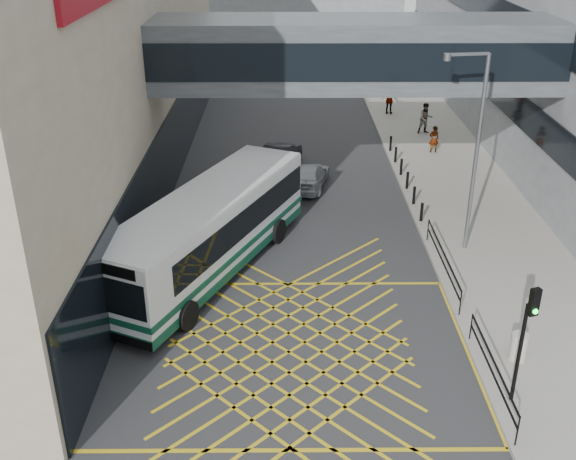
{
  "coord_description": "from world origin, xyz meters",
  "views": [
    {
      "loc": [
        -0.14,
        -18.45,
        13.44
      ],
      "look_at": [
        0.0,
        4.0,
        2.6
      ],
      "focal_mm": 42.0,
      "sensor_mm": 36.0,
      "label": 1
    }
  ],
  "objects_px": {
    "pedestrian_a": "(434,139)",
    "pedestrian_c": "(390,100)",
    "bus": "(210,230)",
    "pedestrian_b": "(426,118)",
    "traffic_light": "(526,329)",
    "car_silver": "(309,175)",
    "street_lamp": "(473,143)",
    "litter_bin": "(519,347)",
    "car_white": "(195,242)",
    "car_dark": "(279,155)"
  },
  "relations": [
    {
      "from": "bus",
      "to": "litter_bin",
      "type": "height_order",
      "value": "bus"
    },
    {
      "from": "traffic_light",
      "to": "pedestrian_b",
      "type": "distance_m",
      "value": 26.33
    },
    {
      "from": "street_lamp",
      "to": "litter_bin",
      "type": "xyz_separation_m",
      "value": [
        -0.03,
        -7.87,
        -4.26
      ]
    },
    {
      "from": "car_white",
      "to": "litter_bin",
      "type": "bearing_deg",
      "value": 155.43
    },
    {
      "from": "car_white",
      "to": "traffic_light",
      "type": "bearing_deg",
      "value": 146.68
    },
    {
      "from": "street_lamp",
      "to": "bus",
      "type": "bearing_deg",
      "value": -179.66
    },
    {
      "from": "pedestrian_a",
      "to": "pedestrian_c",
      "type": "xyz_separation_m",
      "value": [
        -1.45,
        8.24,
        0.15
      ]
    },
    {
      "from": "pedestrian_b",
      "to": "traffic_light",
      "type": "bearing_deg",
      "value": -103.44
    },
    {
      "from": "bus",
      "to": "car_dark",
      "type": "bearing_deg",
      "value": 102.26
    },
    {
      "from": "traffic_light",
      "to": "pedestrian_b",
      "type": "bearing_deg",
      "value": 65.86
    },
    {
      "from": "bus",
      "to": "litter_bin",
      "type": "bearing_deg",
      "value": -6.14
    },
    {
      "from": "pedestrian_a",
      "to": "traffic_light",
      "type": "bearing_deg",
      "value": 80.59
    },
    {
      "from": "litter_bin",
      "to": "pedestrian_c",
      "type": "relative_size",
      "value": 0.5
    },
    {
      "from": "car_silver",
      "to": "street_lamp",
      "type": "xyz_separation_m",
      "value": [
        6.27,
        -7.43,
        4.24
      ]
    },
    {
      "from": "car_dark",
      "to": "car_silver",
      "type": "relative_size",
      "value": 1.06
    },
    {
      "from": "car_dark",
      "to": "car_silver",
      "type": "bearing_deg",
      "value": 136.07
    },
    {
      "from": "street_lamp",
      "to": "pedestrian_c",
      "type": "distance_m",
      "value": 21.06
    },
    {
      "from": "traffic_light",
      "to": "pedestrian_a",
      "type": "bearing_deg",
      "value": 65.58
    },
    {
      "from": "car_white",
      "to": "pedestrian_c",
      "type": "height_order",
      "value": "pedestrian_c"
    },
    {
      "from": "car_silver",
      "to": "street_lamp",
      "type": "distance_m",
      "value": 10.6
    },
    {
      "from": "street_lamp",
      "to": "pedestrian_b",
      "type": "bearing_deg",
      "value": 76.47
    },
    {
      "from": "car_silver",
      "to": "pedestrian_c",
      "type": "distance_m",
      "value": 14.64
    },
    {
      "from": "car_dark",
      "to": "pedestrian_a",
      "type": "height_order",
      "value": "pedestrian_a"
    },
    {
      "from": "car_silver",
      "to": "litter_bin",
      "type": "bearing_deg",
      "value": 123.77
    },
    {
      "from": "traffic_light",
      "to": "pedestrian_c",
      "type": "distance_m",
      "value": 30.7
    },
    {
      "from": "car_silver",
      "to": "pedestrian_b",
      "type": "distance_m",
      "value": 11.77
    },
    {
      "from": "pedestrian_a",
      "to": "pedestrian_c",
      "type": "relative_size",
      "value": 0.84
    },
    {
      "from": "pedestrian_b",
      "to": "car_white",
      "type": "bearing_deg",
      "value": -135.74
    },
    {
      "from": "bus",
      "to": "car_white",
      "type": "bearing_deg",
      "value": 153.35
    },
    {
      "from": "bus",
      "to": "pedestrian_a",
      "type": "xyz_separation_m",
      "value": [
        11.83,
        14.04,
        -0.85
      ]
    },
    {
      "from": "bus",
      "to": "car_dark",
      "type": "height_order",
      "value": "bus"
    },
    {
      "from": "car_white",
      "to": "pedestrian_a",
      "type": "bearing_deg",
      "value": -125.73
    },
    {
      "from": "pedestrian_b",
      "to": "car_silver",
      "type": "bearing_deg",
      "value": -139.89
    },
    {
      "from": "car_dark",
      "to": "traffic_light",
      "type": "height_order",
      "value": "traffic_light"
    },
    {
      "from": "car_white",
      "to": "traffic_light",
      "type": "distance_m",
      "value": 14.22
    },
    {
      "from": "bus",
      "to": "car_white",
      "type": "relative_size",
      "value": 2.55
    },
    {
      "from": "car_silver",
      "to": "pedestrian_b",
      "type": "relative_size",
      "value": 2.17
    },
    {
      "from": "pedestrian_c",
      "to": "pedestrian_b",
      "type": "bearing_deg",
      "value": 133.81
    },
    {
      "from": "car_dark",
      "to": "litter_bin",
      "type": "xyz_separation_m",
      "value": [
        7.81,
        -18.3,
        -0.06
      ]
    },
    {
      "from": "bus",
      "to": "car_dark",
      "type": "xyz_separation_m",
      "value": [
        2.68,
        12.01,
        -1.12
      ]
    },
    {
      "from": "street_lamp",
      "to": "pedestrian_b",
      "type": "relative_size",
      "value": 4.28
    },
    {
      "from": "car_white",
      "to": "pedestrian_a",
      "type": "xyz_separation_m",
      "value": [
        12.61,
        13.06,
        0.21
      ]
    },
    {
      "from": "car_dark",
      "to": "street_lamp",
      "type": "xyz_separation_m",
      "value": [
        7.84,
        -10.43,
        4.19
      ]
    },
    {
      "from": "litter_bin",
      "to": "bus",
      "type": "bearing_deg",
      "value": 149.04
    },
    {
      "from": "car_white",
      "to": "pedestrian_b",
      "type": "height_order",
      "value": "pedestrian_b"
    },
    {
      "from": "pedestrian_a",
      "to": "pedestrian_c",
      "type": "bearing_deg",
      "value": -84.1
    },
    {
      "from": "bus",
      "to": "car_silver",
      "type": "relative_size",
      "value": 2.89
    },
    {
      "from": "car_dark",
      "to": "pedestrian_c",
      "type": "xyz_separation_m",
      "value": [
        7.7,
        10.28,
        0.42
      ]
    },
    {
      "from": "car_dark",
      "to": "litter_bin",
      "type": "distance_m",
      "value": 19.9
    },
    {
      "from": "car_dark",
      "to": "street_lamp",
      "type": "distance_m",
      "value": 13.71
    }
  ]
}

